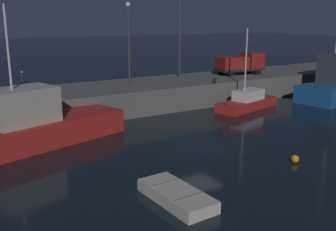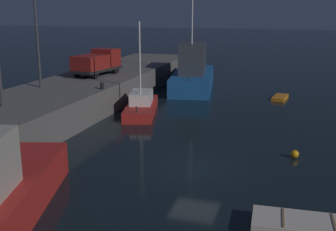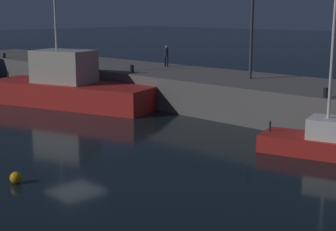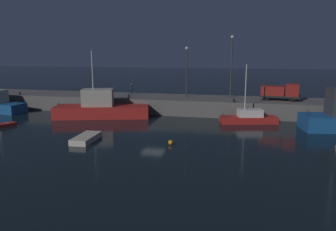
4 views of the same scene
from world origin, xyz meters
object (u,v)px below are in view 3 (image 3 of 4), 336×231
mooring_buoy_mid (16,178)px  lamp_post_west (252,11)px  fishing_boat_blue (69,88)px  bollard_west (132,69)px  bollard_east (326,93)px  bollard_central (4,56)px  dockworker (166,55)px

mooring_buoy_mid → lamp_post_west: bearing=95.5°
fishing_boat_blue → bollard_west: 4.68m
bollard_west → bollard_east: 15.11m
bollard_central → bollard_west: bearing=0.3°
bollard_east → mooring_buoy_mid: bearing=-110.2°
bollard_west → bollard_central: (-18.19, -0.10, -0.07)m
fishing_boat_blue → mooring_buoy_mid: (12.49, -11.39, -1.05)m
fishing_boat_blue → mooring_buoy_mid: 16.94m
dockworker → bollard_west: size_ratio=2.82×
lamp_post_west → bollard_east: bearing=-26.8°
bollard_east → dockworker: bearing=162.3°
bollard_west → bollard_central: bearing=-179.7°
dockworker → bollard_central: (-16.84, -5.08, -0.74)m
fishing_boat_blue → dockworker: (1.44, 8.52, 1.92)m
mooring_buoy_mid → bollard_west: size_ratio=0.78×
lamp_post_west → bollard_central: 26.67m
fishing_boat_blue → bollard_central: fishing_boat_blue is taller
lamp_post_west → dockworker: (-9.27, 1.62, -3.41)m
fishing_boat_blue → bollard_east: 18.23m
lamp_post_west → bollard_west: lamp_post_west is taller
mooring_buoy_mid → dockworker: 22.96m
bollard_west → dockworker: bearing=105.2°
bollard_east → bollard_west: bearing=179.0°
lamp_post_west → bollard_west: bearing=-157.0°
dockworker → bollard_central: size_ratio=3.74×
bollard_west → bollard_east: size_ratio=1.19×
mooring_buoy_mid → bollard_central: size_ratio=1.03×
fishing_boat_blue → bollard_west: fishing_boat_blue is taller
lamp_post_west → mooring_buoy_mid: bearing=-84.5°
mooring_buoy_mid → bollard_central: bollard_central is taller
fishing_boat_blue → dockworker: fishing_boat_blue is taller
bollard_west → bollard_east: bollard_west is taller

